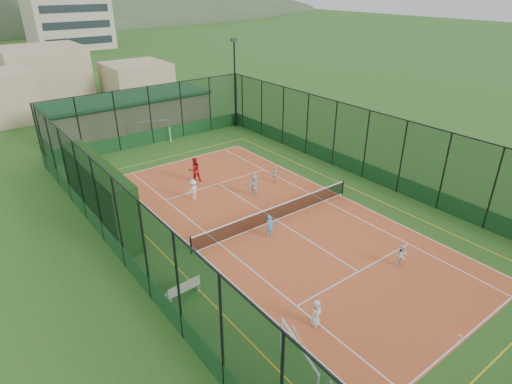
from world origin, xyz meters
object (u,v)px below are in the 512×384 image
clubhouse (129,113)px  child_far_left (193,189)px  futsal_goal_near (298,363)px  child_far_right (275,174)px  child_near_mid (270,226)px  child_near_right (402,256)px  child_far_back (254,185)px  floodlight_ne (235,84)px  child_near_left (316,313)px  white_bench (183,289)px  futsal_goal_far (154,131)px  coach (195,170)px

clubhouse → child_far_left: clubhouse is taller
futsal_goal_near → child_far_right: size_ratio=2.39×
child_near_mid → child_near_right: bearing=-62.3°
child_far_back → child_near_mid: bearing=48.6°
child_near_right → child_far_right: child_near_right is taller
floodlight_ne → child_near_left: (-12.86, -24.31, -3.49)m
futsal_goal_near → child_far_right: (10.14, 13.55, -0.30)m
clubhouse → white_bench: bearing=-107.5°
futsal_goal_near → child_far_left: futsal_goal_near is taller
futsal_goal_far → coach: (-1.55, -9.94, 0.03)m
white_bench → child_near_mid: child_near_mid is taller
white_bench → child_far_back: bearing=31.9°
futsal_goal_far → child_near_left: futsal_goal_far is taller
clubhouse → futsal_goal_far: size_ratio=5.56×
white_bench → child_far_right: 13.19m
clubhouse → coach: size_ratio=8.39×
child_far_left → child_near_right: bearing=100.9°
clubhouse → child_far_back: bearing=-87.1°
futsal_goal_near → futsal_goal_far: (7.22, 27.01, -0.01)m
futsal_goal_far → child_far_back: bearing=-68.4°
floodlight_ne → futsal_goal_near: bearing=-120.7°
child_far_left → futsal_goal_far: bearing=-112.7°
child_near_mid → coach: coach is taller
white_bench → futsal_goal_near: 6.64m
clubhouse → child_far_right: bearing=-79.3°
child_far_right → child_near_left: bearing=90.6°
futsal_goal_near → white_bench: bearing=23.7°
white_bench → child_near_right: size_ratio=1.38×
clubhouse → child_near_left: (-4.26, -29.71, -0.94)m
child_near_left → child_near_right: (6.36, 0.37, -0.02)m
white_bench → child_far_left: (5.26, 8.20, 0.23)m
clubhouse → futsal_goal_near: clubhouse is taller
futsal_goal_near → child_far_back: size_ratio=1.84×
white_bench → futsal_goal_near: futsal_goal_near is taller
futsal_goal_far → futsal_goal_near: bearing=-85.4°
child_far_right → futsal_goal_near: bearing=86.4°
child_near_left → child_far_right: 14.16m
child_near_mid → floodlight_ne: bearing=58.3°
floodlight_ne → child_far_right: size_ratio=7.11×
futsal_goal_far → child_near_mid: (-1.91, -18.88, -0.21)m
child_near_left → child_far_back: size_ratio=0.83×
floodlight_ne → futsal_goal_near: 30.32m
child_near_left → child_far_right: child_near_left is taller
clubhouse → white_bench: clubhouse is taller
white_bench → child_near_left: bearing=-57.8°
child_near_left → child_far_right: (7.64, 11.93, -0.04)m
futsal_goal_near → child_near_mid: size_ratio=2.09×
child_near_right → child_far_left: 13.57m
floodlight_ne → child_near_right: floodlight_ne is taller
child_far_back → futsal_goal_near: bearing=44.9°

